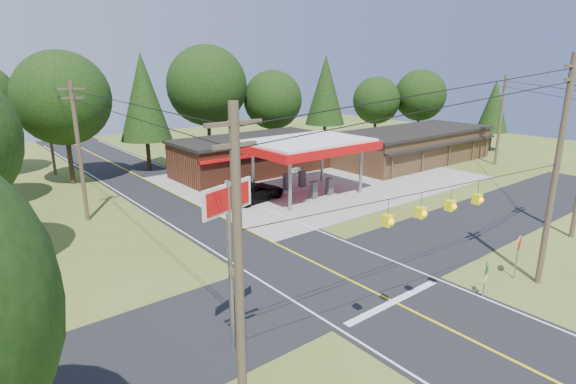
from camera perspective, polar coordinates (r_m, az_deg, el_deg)
ground at (r=24.75m, az=6.65°, el=-10.51°), size 120.00×120.00×0.00m
main_highway at (r=24.75m, az=6.65°, el=-10.49°), size 8.00×120.00×0.02m
cross_road at (r=24.75m, az=6.65°, el=-10.48°), size 70.00×7.00×0.02m
lane_center_yellow at (r=24.74m, az=6.65°, el=-10.46°), size 0.15×110.00×0.00m
gas_canopy at (r=38.43m, az=2.56°, el=5.78°), size 10.60×7.40×4.88m
convenience_store at (r=47.25m, az=-4.57°, el=4.72°), size 16.40×7.55×3.80m
strip_building at (r=54.79m, az=15.61°, el=5.71°), size 20.40×8.75×3.80m
utility_pole_near_right at (r=25.44m, az=30.88°, el=2.28°), size 1.80×0.30×11.50m
utility_pole_near_left at (r=13.55m, az=-6.31°, el=-9.25°), size 1.80×0.30×10.00m
utility_pole_far_left at (r=34.85m, az=-25.01°, el=4.84°), size 1.80×0.30×10.00m
utility_pole_far_right at (r=55.93m, az=25.38°, el=8.39°), size 1.80×0.30×10.00m
utility_pole_north at (r=51.69m, az=-28.08°, el=7.07°), size 0.30×0.30×9.50m
overhead_beacons at (r=18.32m, az=18.42°, el=0.08°), size 17.04×2.04×1.03m
treeline_backdrop at (r=43.02m, az=-15.86°, el=10.60°), size 70.27×51.59×13.30m
suv_car at (r=37.67m, az=-4.17°, el=0.05°), size 6.08×6.08×1.49m
sedan_car at (r=47.51m, az=-0.48°, el=3.25°), size 4.48×4.48×1.27m
big_stop_sign at (r=16.64m, az=-7.51°, el=-4.50°), size 2.49×0.87×6.96m
octagonal_stop_sign at (r=26.45m, az=27.25°, el=-6.20°), size 0.83×0.25×2.43m
route_sign_post at (r=24.00m, az=23.81°, el=-9.78°), size 0.38×0.13×1.89m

